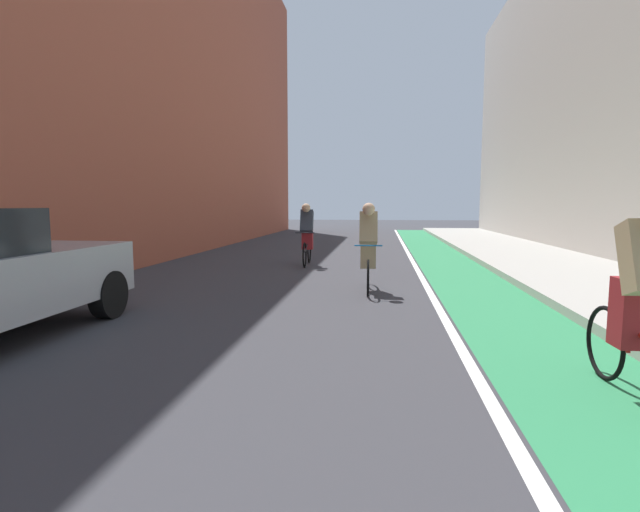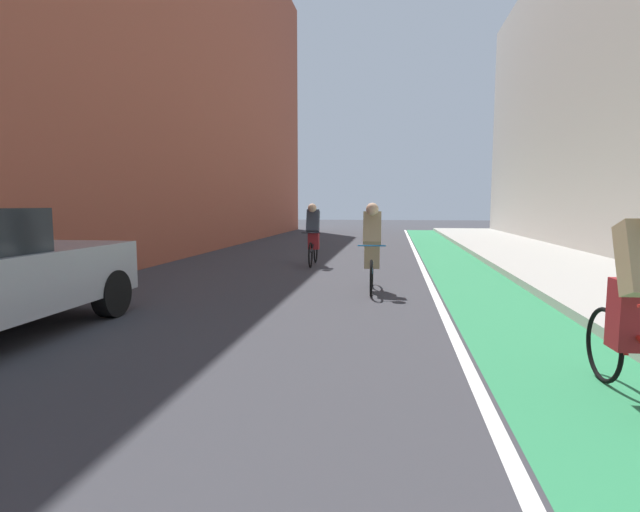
{
  "view_description": "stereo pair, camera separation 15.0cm",
  "coord_description": "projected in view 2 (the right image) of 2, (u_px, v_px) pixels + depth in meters",
  "views": [
    {
      "loc": [
        1.5,
        4.12,
        1.57
      ],
      "look_at": [
        0.75,
        10.07,
        0.92
      ],
      "focal_mm": 26.92,
      "sensor_mm": 36.0,
      "label": 1
    },
    {
      "loc": [
        1.65,
        4.14,
        1.57
      ],
      "look_at": [
        0.75,
        10.07,
        0.92
      ],
      "focal_mm": 26.92,
      "sensor_mm": 36.0,
      "label": 2
    }
  ],
  "objects": [
    {
      "name": "ground_plane",
      "position": [
        315.0,
        278.0,
        10.3
      ],
      "size": [
        80.09,
        80.09,
        0.0
      ],
      "primitive_type": "plane",
      "color": "#38383D"
    },
    {
      "name": "bike_lane_paint",
      "position": [
        460.0,
        269.0,
        11.77
      ],
      "size": [
        1.6,
        36.41,
        0.0
      ],
      "primitive_type": "cube",
      "color": "#2D8451",
      "rests_on": "ground"
    },
    {
      "name": "lane_divider_stripe",
      "position": [
        423.0,
        268.0,
        11.91
      ],
      "size": [
        0.12,
        36.41,
        0.0
      ],
      "primitive_type": "cube",
      "color": "white",
      "rests_on": "ground"
    },
    {
      "name": "sidewalk_right",
      "position": [
        567.0,
        268.0,
        11.4
      ],
      "size": [
        3.35,
        36.41,
        0.14
      ],
      "primitive_type": "cube",
      "color": "#A8A59E",
      "rests_on": "ground"
    },
    {
      "name": "building_facade_left",
      "position": [
        103.0,
        6.0,
        12.43
      ],
      "size": [
        4.15,
        36.41,
        13.42
      ],
      "color": "#9E4C38",
      "rests_on": "ground"
    },
    {
      "name": "cyclist_mid",
      "position": [
        639.0,
        304.0,
        3.67
      ],
      "size": [
        0.48,
        1.72,
        1.61
      ],
      "color": "black",
      "rests_on": "ground"
    },
    {
      "name": "cyclist_trailing",
      "position": [
        372.0,
        247.0,
        8.65
      ],
      "size": [
        0.48,
        1.69,
        1.6
      ],
      "color": "black",
      "rests_on": "ground"
    },
    {
      "name": "cyclist_far",
      "position": [
        313.0,
        234.0,
        12.4
      ],
      "size": [
        0.48,
        1.69,
        1.6
      ],
      "color": "black",
      "rests_on": "ground"
    }
  ]
}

